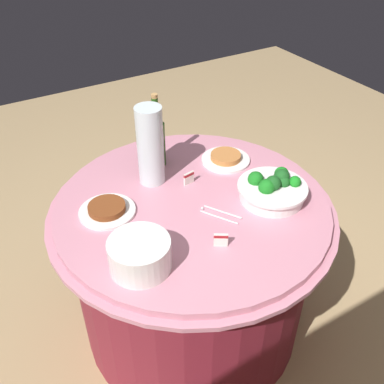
{
  "coord_description": "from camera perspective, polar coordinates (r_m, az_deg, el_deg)",
  "views": [
    {
      "loc": [
        0.71,
        1.19,
        1.82
      ],
      "look_at": [
        0.0,
        0.0,
        0.79
      ],
      "focal_mm": 41.09,
      "sensor_mm": 36.0,
      "label": 1
    }
  ],
  "objects": [
    {
      "name": "food_plate_stir_fry",
      "position": [
        1.73,
        -10.97,
        -2.26
      ],
      "size": [
        0.22,
        0.22,
        0.04
      ],
      "color": "white",
      "rests_on": "buffet_table"
    },
    {
      "name": "plate_stack",
      "position": [
        1.47,
        -6.8,
        -8.06
      ],
      "size": [
        0.21,
        0.21,
        0.11
      ],
      "color": "white",
      "rests_on": "buffet_table"
    },
    {
      "name": "label_placard_mid",
      "position": [
        1.55,
        3.76,
        -6.15
      ],
      "size": [
        0.05,
        0.03,
        0.05
      ],
      "color": "white",
      "rests_on": "buffet_table"
    },
    {
      "name": "food_plate_peanuts",
      "position": [
        2.01,
        4.39,
        4.39
      ],
      "size": [
        0.22,
        0.22,
        0.04
      ],
      "color": "white",
      "rests_on": "buffet_table"
    },
    {
      "name": "decorative_fruit_vase",
      "position": [
        1.8,
        -5.4,
        5.53
      ],
      "size": [
        0.11,
        0.11,
        0.34
      ],
      "color": "silver",
      "rests_on": "buffet_table"
    },
    {
      "name": "broccoli_bowl",
      "position": [
        1.78,
        10.39,
        0.39
      ],
      "size": [
        0.28,
        0.28,
        0.11
      ],
      "color": "white",
      "rests_on": "buffet_table"
    },
    {
      "name": "buffet_table",
      "position": [
        2.0,
        0.0,
        -9.54
      ],
      "size": [
        1.16,
        1.16,
        0.74
      ],
      "color": "maroon",
      "rests_on": "ground_plane"
    },
    {
      "name": "ground_plane",
      "position": [
        2.29,
        0.0,
        -16.04
      ],
      "size": [
        6.0,
        6.0,
        0.0
      ],
      "primitive_type": "plane",
      "color": "tan"
    },
    {
      "name": "label_placard_front",
      "position": [
        1.84,
        -0.41,
        1.89
      ],
      "size": [
        0.05,
        0.02,
        0.05
      ],
      "color": "white",
      "rests_on": "buffet_table"
    },
    {
      "name": "wine_bottle",
      "position": [
        1.93,
        -4.61,
        6.92
      ],
      "size": [
        0.07,
        0.07,
        0.34
      ],
      "color": "#215014",
      "rests_on": "buffet_table"
    },
    {
      "name": "serving_tongs",
      "position": [
        1.7,
        3.53,
        -2.87
      ],
      "size": [
        0.12,
        0.16,
        0.01
      ],
      "color": "silver",
      "rests_on": "buffet_table"
    }
  ]
}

